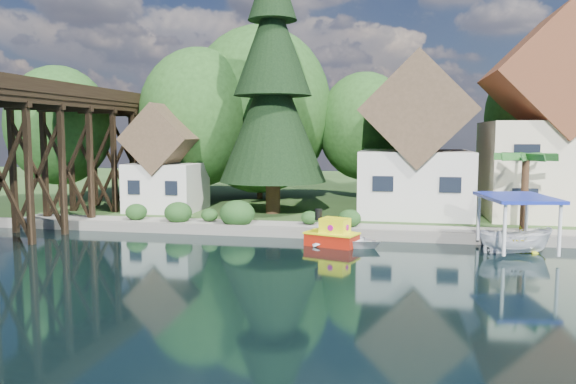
% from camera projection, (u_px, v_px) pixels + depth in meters
% --- Properties ---
extents(ground, '(140.00, 140.00, 0.00)m').
position_uv_depth(ground, '(267.00, 269.00, 25.70)').
color(ground, black).
rests_on(ground, ground).
extents(bank, '(140.00, 52.00, 0.50)m').
position_uv_depth(bank, '(340.00, 190.00, 58.87)').
color(bank, '#2B481C').
rests_on(bank, ground).
extents(seawall, '(60.00, 0.40, 0.62)m').
position_uv_depth(seawall, '(365.00, 235.00, 32.72)').
color(seawall, slate).
rests_on(seawall, ground).
extents(promenade, '(50.00, 2.60, 0.06)m').
position_uv_depth(promenade, '(400.00, 229.00, 33.59)').
color(promenade, gray).
rests_on(promenade, bank).
extents(trestle_bridge, '(4.12, 44.18, 9.30)m').
position_uv_depth(trestle_bridge, '(23.00, 148.00, 33.21)').
color(trestle_bridge, black).
rests_on(trestle_bridge, ground).
extents(house_left, '(7.64, 8.64, 11.02)m').
position_uv_depth(house_left, '(415.00, 149.00, 39.46)').
color(house_left, beige).
rests_on(house_left, bank).
extents(house_center, '(8.65, 9.18, 13.89)m').
position_uv_depth(house_center, '(551.00, 130.00, 38.11)').
color(house_center, beige).
rests_on(house_center, bank).
extents(shed, '(5.09, 5.40, 7.85)m').
position_uv_depth(shed, '(166.00, 166.00, 41.53)').
color(shed, beige).
rests_on(shed, bank).
extents(bg_trees, '(49.90, 13.30, 10.57)m').
position_uv_depth(bg_trees, '(338.00, 120.00, 45.50)').
color(bg_trees, '#382314').
rests_on(bg_trees, bank).
extents(shrubs, '(15.76, 2.47, 1.70)m').
position_uv_depth(shrubs, '(229.00, 212.00, 35.48)').
color(shrubs, '#1A4518').
rests_on(shrubs, bank).
extents(conifer, '(7.58, 7.58, 18.67)m').
position_uv_depth(conifer, '(273.00, 86.00, 39.34)').
color(conifer, '#382314').
rests_on(conifer, bank).
extents(palm_tree, '(4.00, 4.00, 4.84)m').
position_uv_depth(palm_tree, '(526.00, 159.00, 32.48)').
color(palm_tree, '#382314').
rests_on(palm_tree, bank).
extents(tugboat, '(3.19, 2.39, 2.06)m').
position_uv_depth(tugboat, '(332.00, 235.00, 31.02)').
color(tugboat, '#A81B0B').
rests_on(tugboat, ground).
extents(boat_white_a, '(4.82, 4.14, 0.84)m').
position_uv_depth(boat_white_a, '(346.00, 238.00, 31.13)').
color(boat_white_a, white).
rests_on(boat_white_a, ground).
extents(boat_canopy, '(3.94, 5.12, 3.00)m').
position_uv_depth(boat_canopy, '(516.00, 229.00, 29.04)').
color(boat_canopy, white).
rests_on(boat_canopy, ground).
extents(boat_yellow, '(3.11, 2.86, 1.38)m').
position_uv_depth(boat_yellow, '(523.00, 237.00, 29.98)').
color(boat_yellow, yellow).
rests_on(boat_yellow, ground).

